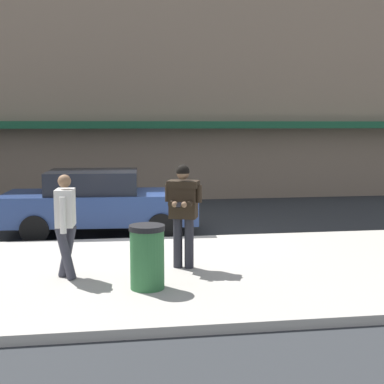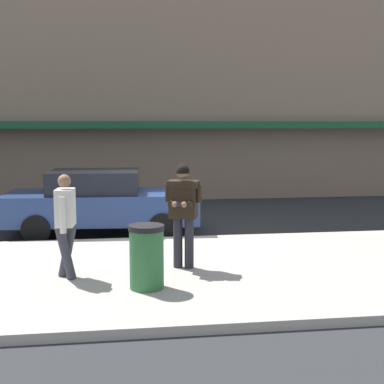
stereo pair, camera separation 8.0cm
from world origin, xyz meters
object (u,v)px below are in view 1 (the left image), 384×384
Objects in this scene: pedestrian_in_light_coat at (66,220)px; trash_bin at (147,257)px; man_texting_on_phone at (183,205)px; parked_sedan_mid at (99,202)px.

pedestrian_in_light_coat reaches higher than trash_bin.
man_texting_on_phone is at bearing 57.24° from trash_bin.
man_texting_on_phone reaches higher than trash_bin.
man_texting_on_phone is at bearing 9.84° from pedestrian_in_light_coat.
pedestrian_in_light_coat is 1.74× the size of trash_bin.
parked_sedan_mid is 2.70× the size of pedestrian_in_light_coat.
trash_bin is at bearing -30.51° from pedestrian_in_light_coat.
pedestrian_in_light_coat is at bearing -96.15° from parked_sedan_mid.
trash_bin is (1.26, -0.74, -0.47)m from pedestrian_in_light_coat.
pedestrian_in_light_coat is 1.54m from trash_bin.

